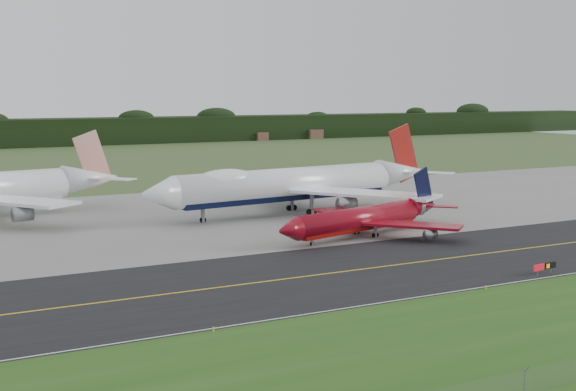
# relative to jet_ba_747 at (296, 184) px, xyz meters

# --- Properties ---
(ground) EXTENTS (600.00, 600.00, 0.00)m
(ground) POSITION_rel_jet_ba_747_xyz_m (-13.42, -44.56, -5.80)
(ground) COLOR #395326
(ground) RESTS_ON ground
(grass_verge) EXTENTS (400.00, 30.00, 0.01)m
(grass_verge) POSITION_rel_jet_ba_747_xyz_m (-13.42, -79.56, -5.80)
(grass_verge) COLOR #254E17
(grass_verge) RESTS_ON ground
(taxiway) EXTENTS (400.00, 32.00, 0.02)m
(taxiway) POSITION_rel_jet_ba_747_xyz_m (-13.42, -48.56, -5.79)
(taxiway) COLOR black
(taxiway) RESTS_ON ground
(apron) EXTENTS (400.00, 78.00, 0.01)m
(apron) POSITION_rel_jet_ba_747_xyz_m (-13.42, 6.44, -5.79)
(apron) COLOR gray
(apron) RESTS_ON ground
(taxiway_centreline) EXTENTS (400.00, 0.40, 0.00)m
(taxiway_centreline) POSITION_rel_jet_ba_747_xyz_m (-13.42, -48.56, -5.77)
(taxiway_centreline) COLOR gold
(taxiway_centreline) RESTS_ON taxiway
(taxiway_edge_line) EXTENTS (400.00, 0.25, 0.00)m
(taxiway_edge_line) POSITION_rel_jet_ba_747_xyz_m (-13.42, -64.06, -5.77)
(taxiway_edge_line) COLOR silver
(taxiway_edge_line) RESTS_ON taxiway
(horizon_treeline) EXTENTS (700.00, 25.00, 12.00)m
(horizon_treeline) POSITION_rel_jet_ba_747_xyz_m (-13.42, 229.21, -0.33)
(horizon_treeline) COLOR black
(horizon_treeline) RESTS_ON ground
(jet_ba_747) EXTENTS (67.84, 55.84, 17.05)m
(jet_ba_747) POSITION_rel_jet_ba_747_xyz_m (0.00, 0.00, 0.00)
(jet_ba_747) COLOR white
(jet_ba_747) RESTS_ON ground
(jet_red_737) EXTENTS (38.35, 30.62, 10.50)m
(jet_red_737) POSITION_rel_jet_ba_747_xyz_m (-2.09, -27.47, -2.90)
(jet_red_737) COLOR maroon
(jet_red_737) RESTS_ON ground
(taxiway_sign) EXTENTS (4.39, 0.63, 1.47)m
(taxiway_sign) POSITION_rel_jet_ba_747_xyz_m (2.36, -62.55, -4.77)
(taxiway_sign) COLOR slate
(taxiway_sign) RESTS_ON ground
(edge_marker_left) EXTENTS (0.16, 0.16, 0.50)m
(edge_marker_left) POSITION_rel_jet_ba_747_xyz_m (-45.99, -65.06, -5.55)
(edge_marker_left) COLOR yellow
(edge_marker_left) RESTS_ON ground
(edge_marker_center) EXTENTS (0.16, 0.16, 0.50)m
(edge_marker_center) POSITION_rel_jet_ba_747_xyz_m (-10.12, -65.06, -5.55)
(edge_marker_center) COLOR yellow
(edge_marker_center) RESTS_ON ground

